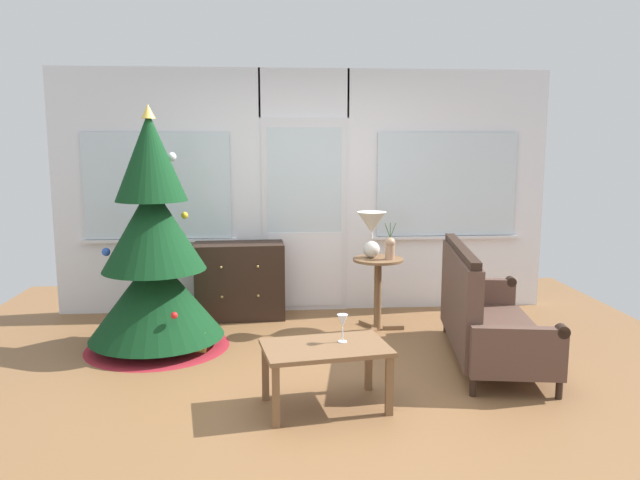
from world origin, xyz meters
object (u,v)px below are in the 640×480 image
Objects in this scene: table_lamp at (372,228)px; wine_glass at (343,322)px; flower_vase at (390,247)px; side_table at (378,279)px; settee_sofa at (482,316)px; coffee_table at (326,355)px; dresser_cabinet at (240,281)px; christmas_tree at (154,261)px; gift_box at (195,341)px.

table_lamp reaches higher than wine_glass.
side_table is at bearing 149.04° from flower_vase.
settee_sofa reaches higher than coffee_table.
dresser_cabinet is at bearing 145.39° from settee_sofa.
wine_glass is at bearing -105.45° from table_lamp.
table_lamp is 1.95m from coffee_table.
christmas_tree reaches higher than side_table.
table_lamp reaches higher than side_table.
wine_glass is (-0.53, -1.64, 0.08)m from side_table.
flower_vase is at bearing -30.96° from side_table.
christmas_tree is 10.83× the size of wine_glass.
dresser_cabinet is 2.51m from settee_sofa.
wine_glass is 1.68m from gift_box.
christmas_tree reaches higher than wine_glass.
flower_vase is (0.10, -0.06, 0.32)m from side_table.
dresser_cabinet is at bearing 158.95° from table_lamp.
settee_sofa is at bearing 31.20° from wine_glass.
flower_vase reaches higher than coffee_table.
christmas_tree is at bearing -127.71° from dresser_cabinet.
coffee_table is (0.69, -2.24, -0.02)m from dresser_cabinet.
christmas_tree is 1.23× the size of settee_sofa.
settee_sofa is at bearing -50.99° from side_table.
flower_vase is 1.79× the size of wine_glass.
flower_vase is at bearing 65.64° from coffee_table.
flower_vase is (2.13, 0.29, 0.04)m from christmas_tree.
table_lamp is at bearing 146.31° from side_table.
christmas_tree is 4.80× the size of table_lamp.
flower_vase is 1.72m from wine_glass.
settee_sofa is 1.36m from table_lamp.
gift_box is (-1.03, 1.20, -0.27)m from coffee_table.
dresser_cabinet is 1.14m from gift_box.
christmas_tree is at bearing 135.38° from coffee_table.
flower_vase is at bearing -32.01° from table_lamp.
side_table is 2.01× the size of flower_vase.
christmas_tree reaches higher than coffee_table.
christmas_tree is 10.78× the size of gift_box.
table_lamp is (1.97, 0.39, 0.21)m from christmas_tree.
coffee_table is (-0.59, -1.75, -0.62)m from table_lamp.
table_lamp is 1.93m from gift_box.
side_table is 3.61× the size of wine_glass.
coffee_table reaches higher than gift_box.
dresser_cabinet is 1.62m from flower_vase.
gift_box is at bearing 130.63° from coffee_table.
flower_vase is at bearing 14.26° from gift_box.
gift_box is at bearing -107.75° from dresser_cabinet.
gift_box is at bearing -163.03° from side_table.
settee_sofa is 3.92× the size of table_lamp.
settee_sofa is (2.06, -1.42, -0.01)m from dresser_cabinet.
side_table is 3.60× the size of gift_box.
christmas_tree is 0.78m from gift_box.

